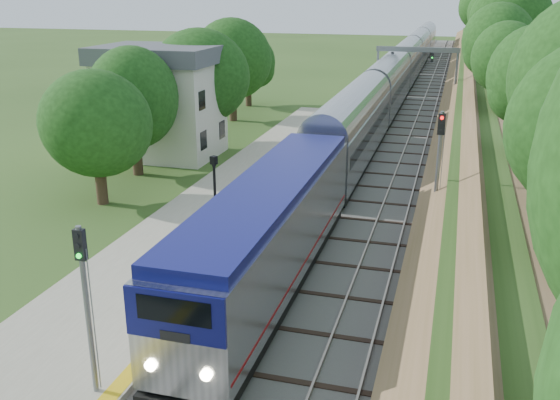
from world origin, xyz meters
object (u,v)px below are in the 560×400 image
(signal_gantry, at_px, (417,61))
(signal_farside, at_px, (438,162))
(station_building, at_px, (161,101))
(signal_platform, at_px, (86,293))
(train, at_px, (397,77))
(lamppost_far, at_px, (215,204))

(signal_gantry, bearing_deg, signal_farside, -84.12)
(station_building, bearing_deg, signal_platform, -67.96)
(station_building, xyz_separation_m, signal_platform, (11.10, -27.41, -0.44))
(train, distance_m, signal_farside, 42.87)
(lamppost_far, distance_m, signal_platform, 12.05)
(station_building, distance_m, lamppost_far, 18.68)
(station_building, relative_size, signal_farside, 1.37)
(train, height_order, signal_platform, signal_platform)
(station_building, bearing_deg, signal_gantry, 56.62)
(train, distance_m, lamppost_far, 46.78)
(train, bearing_deg, signal_gantry, -68.18)
(train, bearing_deg, signal_farside, -81.68)
(signal_platform, xyz_separation_m, signal_farside, (9.10, 16.19, 0.31))
(station_building, distance_m, signal_farside, 23.11)
(signal_gantry, height_order, signal_platform, signal_gantry)
(signal_farside, bearing_deg, train, 98.32)
(station_building, distance_m, train, 34.21)
(station_building, xyz_separation_m, signal_gantry, (16.47, 24.99, 0.73))
(signal_platform, bearing_deg, train, 87.17)
(lamppost_far, bearing_deg, train, 85.46)
(signal_gantry, xyz_separation_m, signal_platform, (-5.37, -52.40, -1.17))
(signal_gantry, distance_m, train, 7.13)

